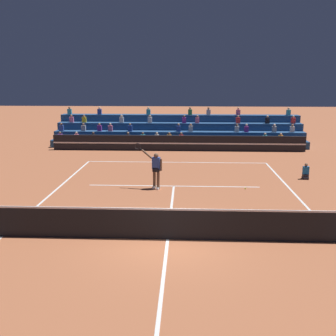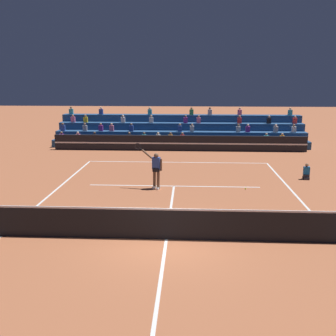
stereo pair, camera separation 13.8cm
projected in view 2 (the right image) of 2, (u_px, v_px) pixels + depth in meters
name	position (u px, v px, depth m)	size (l,w,h in m)	color
ground_plane	(166.00, 239.00, 12.77)	(120.00, 120.00, 0.00)	#AD603D
court_lines	(166.00, 239.00, 12.76)	(11.10, 23.90, 0.01)	white
tennis_net	(166.00, 224.00, 12.64)	(12.00, 0.10, 1.10)	#2D6B38
sponsor_banner_wall	(179.00, 143.00, 28.06)	(18.00, 0.26, 1.10)	black
bleacher_stand	(180.00, 133.00, 31.08)	(19.14, 3.80, 2.83)	navy
ball_kid_courtside	(306.00, 173.00, 20.21)	(0.30, 0.36, 0.84)	black
tennis_player	(156.00, 169.00, 18.36)	(1.37, 0.55, 2.21)	brown
tennis_ball	(246.00, 189.00, 18.48)	(0.07, 0.07, 0.07)	#C6DB33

